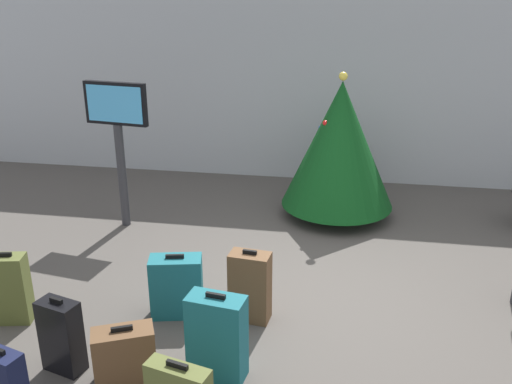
{
  "coord_description": "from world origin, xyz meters",
  "views": [
    {
      "loc": [
        0.2,
        -5.16,
        3.19
      ],
      "look_at": [
        -0.81,
        0.79,
        0.9
      ],
      "focal_mm": 38.79,
      "sensor_mm": 36.0,
      "label": 1
    }
  ],
  "objects": [
    {
      "name": "ground_plane",
      "position": [
        0.0,
        0.0,
        0.0
      ],
      "size": [
        16.0,
        16.0,
        0.0
      ],
      "primitive_type": "plane",
      "color": "#514C47"
    },
    {
      "name": "back_wall",
      "position": [
        0.0,
        4.03,
        1.51
      ],
      "size": [
        16.0,
        0.2,
        3.03
      ],
      "primitive_type": "cube",
      "color": "#B7BCC1",
      "rests_on": "ground_plane"
    },
    {
      "name": "holiday_tree",
      "position": [
        0.11,
        2.37,
        1.07
      ],
      "size": [
        1.59,
        1.59,
        2.08
      ],
      "color": "#4C3319",
      "rests_on": "ground_plane"
    },
    {
      "name": "flight_info_kiosk",
      "position": [
        -2.79,
        1.55,
        1.4
      ],
      "size": [
        0.88,
        0.21,
        2.0
      ],
      "color": "#333338",
      "rests_on": "ground_plane"
    },
    {
      "name": "suitcase_0",
      "position": [
        -2.13,
        -1.49,
        0.34
      ],
      "size": [
        0.4,
        0.28,
        0.71
      ],
      "color": "black",
      "rests_on": "ground_plane"
    },
    {
      "name": "suitcase_2",
      "position": [
        -1.54,
        -1.55,
        0.25
      ],
      "size": [
        0.57,
        0.44,
        0.55
      ],
      "color": "brown",
      "rests_on": "ground_plane"
    },
    {
      "name": "suitcase_3",
      "position": [
        -1.41,
        -0.49,
        0.32
      ],
      "size": [
        0.56,
        0.37,
        0.68
      ],
      "color": "#19606B",
      "rests_on": "ground_plane"
    },
    {
      "name": "suitcase_4",
      "position": [
        -2.98,
        -0.88,
        0.36
      ],
      "size": [
        0.37,
        0.27,
        0.76
      ],
      "color": "#59602D",
      "rests_on": "ground_plane"
    },
    {
      "name": "suitcase_5",
      "position": [
        -0.78,
        -1.35,
        0.39
      ],
      "size": [
        0.52,
        0.31,
        0.81
      ],
      "color": "#19606B",
      "rests_on": "ground_plane"
    },
    {
      "name": "suitcase_6",
      "position": [
        -0.66,
        -0.45,
        0.36
      ],
      "size": [
        0.42,
        0.27,
        0.77
      ],
      "color": "brown",
      "rests_on": "ground_plane"
    }
  ]
}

